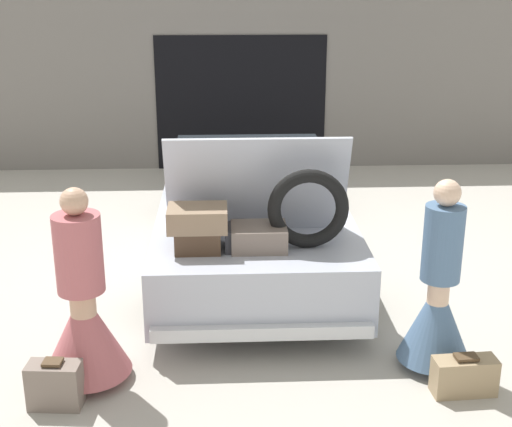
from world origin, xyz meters
TOP-DOWN VIEW (x-y plane):
  - ground_plane at (0.00, 0.00)m, footprint 40.00×40.00m
  - garage_wall_back at (0.00, 3.95)m, footprint 12.00×0.14m
  - car at (-0.00, -0.03)m, footprint 2.03×5.00m
  - person_left at (-1.44, -2.70)m, footprint 0.71×0.71m
  - person_right at (1.44, -2.63)m, footprint 0.61×0.61m
  - suitcase_beside_left_person at (-1.62, -3.07)m, footprint 0.42×0.24m
  - suitcase_beside_right_person at (1.56, -3.05)m, footprint 0.51×0.23m

SIDE VIEW (x-z plane):
  - ground_plane at x=0.00m, z-range 0.00..0.00m
  - suitcase_beside_right_person at x=1.56m, z-range -0.01..0.32m
  - suitcase_beside_left_person at x=-1.62m, z-range -0.01..0.38m
  - car at x=0.00m, z-range -0.31..1.46m
  - person_left at x=-1.44m, z-range -0.24..1.40m
  - person_right at x=1.44m, z-range -0.24..1.41m
  - garage_wall_back at x=0.00m, z-range -0.01..2.79m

